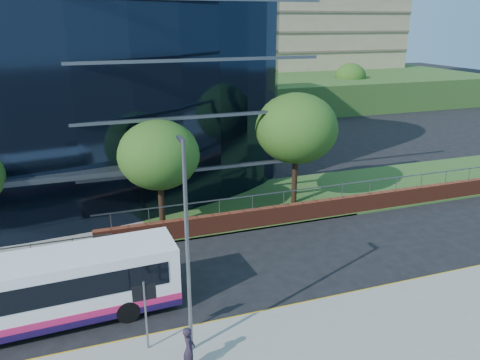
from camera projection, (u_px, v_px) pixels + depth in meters
name	position (u px, v px, depth m)	size (l,w,h in m)	color
ground	(21.00, 351.00, 17.45)	(200.00, 200.00, 0.00)	black
grass_verge	(385.00, 185.00, 34.77)	(36.00, 8.00, 0.12)	#2D511E
retaining_wall	(368.00, 202.00, 30.04)	(34.00, 0.40, 2.11)	maroon
apartment_block	(259.00, 24.00, 74.98)	(60.00, 42.00, 30.00)	#2D511E
street_sign	(145.00, 301.00, 16.75)	(0.85, 0.09, 2.80)	slate
tree_far_c	(159.00, 155.00, 26.22)	(4.62, 4.62, 6.51)	black
tree_far_d	(297.00, 128.00, 29.72)	(5.28, 5.28, 7.44)	black
tree_dist_e	(250.00, 80.00, 59.23)	(4.62, 4.62, 6.51)	black
tree_dist_f	(350.00, 76.00, 66.13)	(4.29, 4.29, 6.05)	black
streetlight_east	(187.00, 244.00, 15.95)	(0.15, 0.77, 8.00)	slate
city_bus	(45.00, 290.00, 18.55)	(10.82, 2.94, 2.90)	white
pedestrian	(189.00, 349.00, 16.02)	(0.63, 0.41, 1.71)	#251C2A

